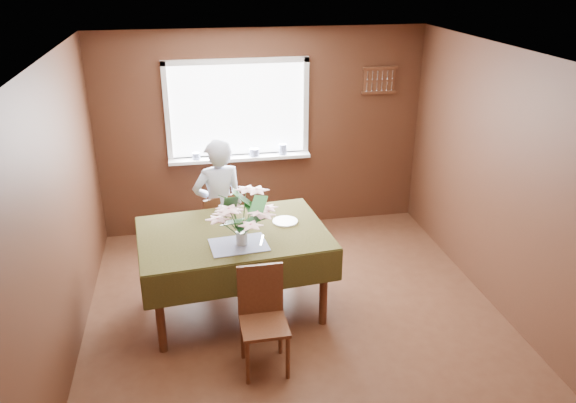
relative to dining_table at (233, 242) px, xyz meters
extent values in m
plane|color=#4C291A|center=(0.56, -0.38, -0.75)|extent=(4.50, 4.50, 0.00)
plane|color=white|center=(0.56, -0.38, 1.75)|extent=(4.50, 4.50, 0.00)
plane|color=brown|center=(0.56, 1.87, 0.50)|extent=(4.00, 0.00, 4.00)
plane|color=brown|center=(0.56, -2.63, 0.50)|extent=(4.00, 0.00, 4.00)
plane|color=brown|center=(-1.44, -0.38, 0.50)|extent=(0.00, 4.50, 4.50)
plane|color=brown|center=(2.56, -0.38, 0.50)|extent=(0.00, 4.50, 4.50)
cube|color=white|center=(0.26, 1.85, 0.80)|extent=(1.60, 0.01, 1.10)
cube|color=white|center=(0.26, 1.84, 1.38)|extent=(1.72, 0.06, 0.06)
cube|color=white|center=(0.26, 1.84, 0.22)|extent=(1.72, 0.06, 0.06)
cube|color=white|center=(-0.57, 1.84, 0.80)|extent=(0.06, 0.06, 1.22)
cube|color=white|center=(1.09, 1.84, 0.80)|extent=(0.06, 0.06, 1.22)
cube|color=white|center=(0.26, 1.77, 0.23)|extent=(1.72, 0.20, 0.04)
cylinder|color=white|center=(-0.27, 1.75, 0.29)|extent=(0.09, 0.09, 0.08)
cylinder|color=white|center=(0.08, 1.75, 0.31)|extent=(0.11, 0.11, 0.12)
cylinder|color=white|center=(0.43, 1.75, 0.30)|extent=(0.12, 0.12, 0.09)
cylinder|color=white|center=(0.79, 1.75, 0.32)|extent=(0.10, 0.10, 0.13)
cube|color=#59301D|center=(2.01, 1.84, 1.10)|extent=(0.40, 0.03, 0.30)
cube|color=#59301D|center=(2.01, 1.83, 1.25)|extent=(0.44, 0.04, 0.03)
cube|color=#59301D|center=(2.01, 1.83, 0.95)|extent=(0.44, 0.04, 0.03)
cylinder|color=#59301D|center=(-0.70, -0.54, -0.35)|extent=(0.08, 0.08, 0.80)
cylinder|color=#59301D|center=(0.79, -0.39, -0.35)|extent=(0.08, 0.08, 0.80)
cylinder|color=#59301D|center=(-0.79, 0.40, -0.35)|extent=(0.08, 0.08, 0.80)
cylinder|color=#59301D|center=(0.70, 0.54, -0.35)|extent=(0.08, 0.08, 0.80)
cube|color=#59301D|center=(0.00, 0.00, 0.07)|extent=(1.78, 1.27, 0.04)
cube|color=#2E2A11|center=(0.00, 0.00, 0.10)|extent=(1.85, 1.35, 0.01)
cube|color=#2E2A11|center=(0.06, -0.59, -0.06)|extent=(1.74, 0.18, 0.31)
cube|color=#2E2A11|center=(-0.06, 0.59, -0.06)|extent=(1.74, 0.18, 0.31)
cube|color=#2E2A11|center=(-0.87, -0.08, -0.06)|extent=(0.13, 1.18, 0.31)
cube|color=#2E2A11|center=(0.87, 0.09, -0.06)|extent=(0.13, 1.18, 0.31)
cube|color=#4987CF|center=(0.03, -0.28, 0.11)|extent=(0.54, 0.42, 0.01)
cylinder|color=#59301D|center=(-0.05, 1.13, -0.54)|extent=(0.04, 0.04, 0.41)
cylinder|color=#59301D|center=(-0.35, 0.99, -0.54)|extent=(0.04, 0.04, 0.41)
cylinder|color=#59301D|center=(0.08, 0.82, -0.54)|extent=(0.04, 0.04, 0.41)
cylinder|color=#59301D|center=(-0.22, 0.69, -0.54)|extent=(0.04, 0.04, 0.41)
cube|color=#59301D|center=(-0.13, 0.91, -0.32)|extent=(0.51, 0.51, 0.03)
cube|color=#59301D|center=(-0.06, 0.74, -0.07)|extent=(0.37, 0.18, 0.46)
cylinder|color=#59301D|center=(-0.01, -1.10, -0.54)|extent=(0.04, 0.04, 0.41)
cylinder|color=#59301D|center=(0.32, -1.09, -0.54)|extent=(0.04, 0.04, 0.41)
cylinder|color=#59301D|center=(-0.01, -0.77, -0.54)|extent=(0.04, 0.04, 0.41)
cylinder|color=#59301D|center=(0.32, -0.76, -0.54)|extent=(0.04, 0.04, 0.41)
cube|color=#59301D|center=(0.15, -0.93, -0.32)|extent=(0.39, 0.39, 0.03)
cube|color=#59301D|center=(0.15, -0.75, -0.07)|extent=(0.39, 0.04, 0.46)
imported|color=white|center=(-0.08, 0.81, 0.02)|extent=(0.62, 0.48, 1.52)
cylinder|color=white|center=(0.06, -0.27, 0.17)|extent=(0.10, 0.10, 0.13)
cylinder|color=#33662D|center=(0.06, -0.27, 0.27)|extent=(0.06, 0.06, 0.09)
cylinder|color=white|center=(0.52, 0.12, 0.11)|extent=(0.31, 0.31, 0.01)
cube|color=silver|center=(0.24, -0.24, 0.12)|extent=(0.07, 0.20, 0.00)
camera|label=1|loc=(-0.36, -4.74, 2.46)|focal=35.00mm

